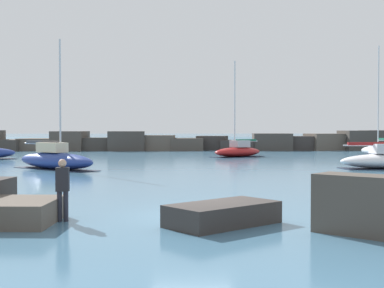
# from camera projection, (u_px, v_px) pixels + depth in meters

# --- Properties ---
(ground_plane) EXTENTS (600.00, 600.00, 0.00)m
(ground_plane) POSITION_uv_depth(u_px,v_px,m) (193.00, 216.00, 16.07)
(ground_plane) COLOR teal
(open_sea_beyond) EXTENTS (400.00, 116.00, 0.01)m
(open_sea_beyond) POSITION_uv_depth(u_px,v_px,m) (173.00, 140.00, 126.05)
(open_sea_beyond) COLOR #386684
(open_sea_beyond) RESTS_ON ground
(breakwater_jetty) EXTENTS (59.97, 6.56, 2.48)m
(breakwater_jetty) POSITION_uv_depth(u_px,v_px,m) (181.00, 142.00, 66.29)
(breakwater_jetty) COLOR brown
(breakwater_jetty) RESTS_ON ground
(foreground_rocks) EXTENTS (16.61, 7.32, 1.49)m
(foreground_rocks) POSITION_uv_depth(u_px,v_px,m) (42.00, 209.00, 13.96)
(foreground_rocks) COLOR #4C443D
(foreground_rocks) RESTS_ON ground
(sailboat_moored_2) EXTENTS (6.65, 6.25, 8.42)m
(sailboat_moored_2) POSITION_uv_depth(u_px,v_px,m) (55.00, 159.00, 34.93)
(sailboat_moored_2) COLOR navy
(sailboat_moored_2) RESTS_ON ground
(sailboat_moored_3) EXTENTS (5.70, 5.03, 9.02)m
(sailboat_moored_3) POSITION_uv_depth(u_px,v_px,m) (238.00, 151.00, 50.58)
(sailboat_moored_3) COLOR maroon
(sailboat_moored_3) RESTS_ON ground
(sailboat_moored_4) EXTENTS (3.05, 6.10, 10.65)m
(sailboat_moored_4) POSITION_uv_depth(u_px,v_px,m) (381.00, 150.00, 51.14)
(sailboat_moored_4) COLOR white
(sailboat_moored_4) RESTS_ON ground
(person_on_rocks) EXTENTS (0.36, 0.23, 1.77)m
(person_on_rocks) POSITION_uv_depth(u_px,v_px,m) (63.00, 186.00, 15.11)
(person_on_rocks) COLOR #282833
(person_on_rocks) RESTS_ON ground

